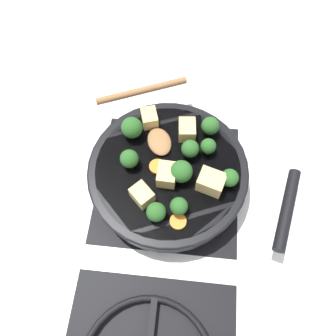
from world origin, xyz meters
name	(u,v)px	position (x,y,z in m)	size (l,w,h in m)	color
ground_plane	(168,182)	(0.00, 0.00, 0.00)	(2.40, 2.40, 0.00)	white
front_burner_grate	(168,180)	(0.00, 0.00, 0.01)	(0.31, 0.31, 0.03)	black
skillet_pan	(169,173)	(0.00, 0.00, 0.05)	(0.44, 0.33, 0.05)	black
wooden_spoon	(150,113)	(0.05, -0.13, 0.08)	(0.20, 0.22, 0.02)	olive
tofu_cube_center_large	(187,130)	(-0.03, -0.08, 0.09)	(0.04, 0.03, 0.03)	#DBB770
tofu_cube_near_handle	(211,182)	(-0.09, 0.03, 0.09)	(0.05, 0.04, 0.04)	#DBB770
tofu_cube_east_chunk	(142,195)	(0.04, 0.07, 0.09)	(0.04, 0.03, 0.03)	#DBB770
tofu_cube_west_chunk	(150,118)	(0.05, -0.11, 0.09)	(0.04, 0.03, 0.03)	#DBB770
tofu_cube_back_piece	(166,175)	(0.00, 0.02, 0.09)	(0.04, 0.04, 0.04)	#DBB770
broccoli_floret_near_spoon	(129,160)	(0.08, 0.00, 0.10)	(0.04, 0.04, 0.04)	#709956
broccoli_floret_center_top	(156,212)	(0.01, 0.10, 0.10)	(0.04, 0.04, 0.04)	#709956
broccoli_floret_east_rim	(229,178)	(-0.12, 0.02, 0.10)	(0.04, 0.04, 0.04)	#709956
broccoli_floret_west_rim	(181,172)	(-0.03, 0.02, 0.10)	(0.04, 0.04, 0.05)	#709956
broccoli_floret_north_edge	(190,149)	(-0.04, -0.04, 0.10)	(0.04, 0.04, 0.04)	#709956
broccoli_floret_south_cluster	(132,128)	(0.08, -0.07, 0.10)	(0.04, 0.04, 0.05)	#709956
broccoli_floret_mid_floret	(210,126)	(-0.08, -0.09, 0.10)	(0.04, 0.04, 0.05)	#709956
broccoli_floret_small_inner	(208,146)	(-0.08, -0.05, 0.10)	(0.03, 0.03, 0.04)	#709956
broccoli_floret_tall_stem	(179,206)	(-0.03, 0.09, 0.10)	(0.03, 0.03, 0.04)	#709956
carrot_slice_orange_thin	(178,221)	(-0.03, 0.11, 0.08)	(0.03, 0.03, 0.01)	orange
carrot_slice_near_center	(157,167)	(0.02, 0.00, 0.08)	(0.03, 0.03, 0.01)	orange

